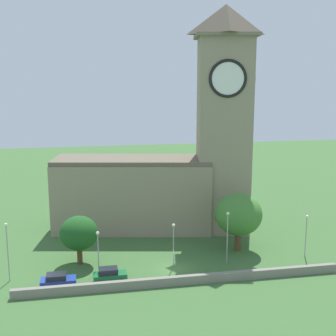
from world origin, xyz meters
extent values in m
plane|color=#3D6633|center=(0.00, 15.00, 0.00)|extent=(200.00, 200.00, 0.00)
cube|color=gray|center=(-3.61, 17.93, 5.76)|extent=(27.21, 14.09, 11.52)
cube|color=#675C4A|center=(-3.61, 17.93, 11.87)|extent=(27.07, 13.36, 0.70)
cube|color=gray|center=(11.16, 15.07, 15.74)|extent=(9.79, 9.79, 31.47)
cube|color=#736753|center=(11.16, 15.07, 31.72)|extent=(11.36, 11.36, 0.50)
pyramid|color=brown|center=(11.16, 15.07, 34.27)|extent=(10.28, 10.28, 4.59)
cylinder|color=white|center=(10.35, 10.91, 25.18)|extent=(5.27, 1.14, 5.35)
torus|color=black|center=(10.35, 10.91, 25.18)|extent=(5.81, 1.58, 5.83)
cylinder|color=white|center=(15.32, 14.26, 25.18)|extent=(1.14, 5.27, 5.35)
torus|color=black|center=(15.32, 14.26, 25.18)|extent=(1.58, 5.81, 5.83)
cube|color=gray|center=(0.00, -4.99, 0.57)|extent=(41.35, 0.70, 1.14)
cube|color=#233D9E|center=(-15.26, -2.77, 0.71)|extent=(4.33, 1.97, 0.79)
cube|color=#1E232B|center=(-15.48, -2.76, 1.42)|extent=(2.43, 1.72, 0.63)
cylinder|color=black|center=(-13.79, -1.83, 0.32)|extent=(0.64, 0.35, 0.63)
cylinder|color=black|center=(-13.81, -3.74, 0.32)|extent=(0.64, 0.35, 0.63)
cylinder|color=black|center=(-16.71, -1.79, 0.32)|extent=(0.64, 0.35, 0.63)
cylinder|color=black|center=(-16.74, -3.71, 0.32)|extent=(0.64, 0.35, 0.63)
cube|color=#1E6B38|center=(-8.93, -2.64, 0.79)|extent=(4.20, 1.92, 0.87)
cube|color=#1E232B|center=(-9.13, -2.65, 1.57)|extent=(2.36, 1.66, 0.69)
cylinder|color=black|center=(-7.53, -1.70, 0.35)|extent=(0.71, 0.34, 0.70)
cylinder|color=black|center=(-7.49, -3.53, 0.35)|extent=(0.71, 0.34, 0.70)
cylinder|color=black|center=(-10.36, -1.76, 0.35)|extent=(0.71, 0.34, 0.70)
cylinder|color=black|center=(-10.32, -3.59, 0.35)|extent=(0.71, 0.34, 0.70)
cylinder|color=#9EA0A5|center=(-21.43, 0.12, 3.62)|extent=(0.14, 0.14, 7.25)
sphere|color=#F4EFCC|center=(-21.43, 0.12, 7.47)|extent=(0.44, 0.44, 0.44)
cylinder|color=#9EA0A5|center=(-10.25, -0.71, 2.86)|extent=(0.14, 0.14, 5.71)
sphere|color=#F4EFCC|center=(-10.25, -0.71, 5.93)|extent=(0.44, 0.44, 0.44)
cylinder|color=#9EA0A5|center=(-0.11, 0.65, 2.84)|extent=(0.14, 0.14, 5.69)
sphere|color=#F4EFCC|center=(-0.11, 0.65, 5.91)|extent=(0.44, 0.44, 0.44)
cylinder|color=#9EA0A5|center=(7.39, 0.43, 3.48)|extent=(0.14, 0.14, 6.96)
sphere|color=#F4EFCC|center=(7.39, 0.43, 7.18)|extent=(0.44, 0.44, 0.44)
cylinder|color=#9EA0A5|center=(19.24, 0.70, 2.87)|extent=(0.14, 0.14, 5.74)
sphere|color=#F4EFCC|center=(19.24, 0.70, 5.96)|extent=(0.44, 0.44, 0.44)
cylinder|color=brown|center=(10.52, 4.80, 1.50)|extent=(0.97, 0.97, 3.00)
ellipsoid|color=#427A33|center=(10.52, 4.80, 5.59)|extent=(6.92, 6.92, 6.23)
cylinder|color=brown|center=(-12.63, 4.08, 1.25)|extent=(0.73, 0.73, 2.50)
ellipsoid|color=#1E511E|center=(-12.63, 4.08, 4.46)|extent=(5.23, 5.23, 4.71)
camera|label=1|loc=(-12.00, -57.39, 25.48)|focal=49.46mm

